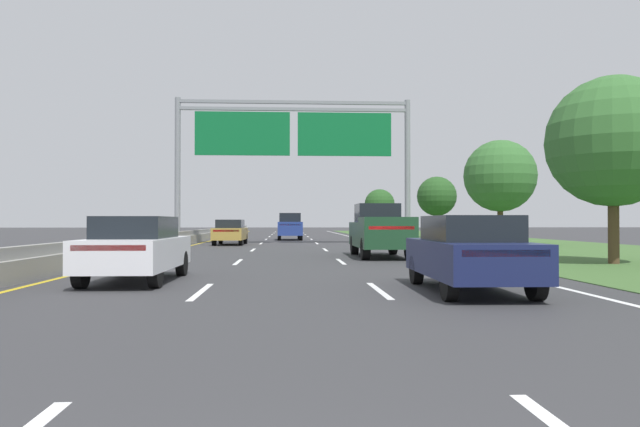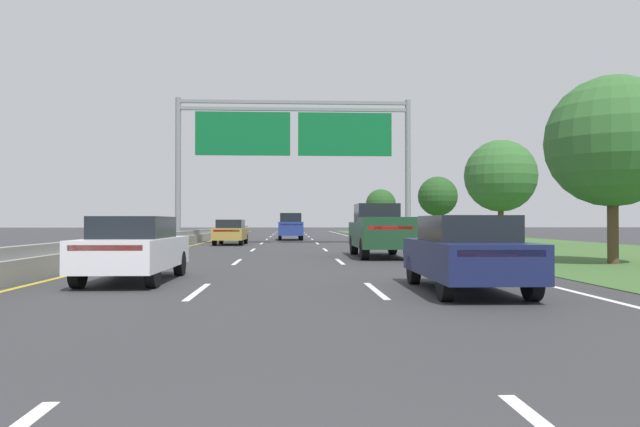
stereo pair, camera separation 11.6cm
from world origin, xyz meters
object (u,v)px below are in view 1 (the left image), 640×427
Objects in this scene: pickup_truck_darkgreen at (380,231)px; car_white_left_lane_sedan at (137,248)px; roadside_tree_mid at (500,176)px; roadside_tree_distant at (380,204)px; car_navy_right_lane_sedan at (469,252)px; car_gold_left_lane_sedan at (230,232)px; overhead_sign_gantry at (294,140)px; car_blue_centre_lane_suv at (290,226)px; roadside_tree_far at (437,196)px; roadside_tree_near at (613,142)px.

pickup_truck_darkgreen is 1.22× the size of car_white_left_lane_sedan.
roadside_tree_mid is 32.28m from roadside_tree_distant.
car_navy_right_lane_sedan is 26.28m from car_gold_left_lane_sedan.
overhead_sign_gantry is 3.18× the size of car_blue_centre_lane_suv.
roadside_tree_far is (13.17, 5.37, 2.60)m from car_blue_centre_lane_suv.
car_gold_left_lane_sedan is 0.84× the size of roadside_tree_distant.
car_navy_right_lane_sedan and car_white_left_lane_sedan have the same top height.
roadside_tree_far is at bearing 86.07° from roadside_tree_near.
roadside_tree_far is (9.52, 28.12, 2.63)m from pickup_truck_darkgreen.
overhead_sign_gantry is 2.35× the size of roadside_tree_near.
overhead_sign_gantry is 33.03m from roadside_tree_distant.
car_white_left_lane_sedan is 0.81× the size of roadside_tree_far.
roadside_tree_distant reaches higher than car_navy_right_lane_sedan.
roadside_tree_mid reaches higher than car_blue_centre_lane_suv.
pickup_truck_darkgreen is at bearing -171.90° from car_blue_centre_lane_suv.
roadside_tree_near reaches higher than roadside_tree_distant.
car_blue_centre_lane_suv is (-3.63, 34.78, 0.28)m from car_navy_right_lane_sedan.
car_gold_left_lane_sedan is at bearing 0.50° from car_white_left_lane_sedan.
roadside_tree_distant is at bearing 98.70° from roadside_tree_far.
car_navy_right_lane_sedan is 0.84× the size of roadside_tree_distant.
roadside_tree_mid is (9.67, 24.69, 3.52)m from car_navy_right_lane_sedan.
roadside_tree_distant is at bearing 71.61° from overhead_sign_gantry.
roadside_tree_far is at bearing -18.68° from pickup_truck_darkgreen.
pickup_truck_darkgreen is 0.82× the size of roadside_tree_mid.
roadside_tree_far reaches higher than car_navy_right_lane_sedan.
pickup_truck_darkgreen is at bearing -127.33° from roadside_tree_mid.
roadside_tree_distant is (10.61, 22.07, 2.38)m from car_blue_centre_lane_suv.
car_gold_left_lane_sedan is at bearing -174.01° from overhead_sign_gantry.
roadside_tree_near is 1.17× the size of roadside_tree_far.
roadside_tree_far reaches higher than pickup_truck_darkgreen.
car_blue_centre_lane_suv is 17.01m from roadside_tree_mid.
pickup_truck_darkgreen is 12.13m from car_white_left_lane_sedan.
car_navy_right_lane_sedan is 1.00× the size of car_gold_left_lane_sedan.
car_white_left_lane_sedan is 0.67× the size of roadside_tree_mid.
roadside_tree_distant is (10.38, 31.20, -3.16)m from overhead_sign_gantry.
overhead_sign_gantry is 2.27× the size of roadside_tree_mid.
roadside_tree_far is at bearing -23.59° from car_white_left_lane_sedan.
roadside_tree_mid reaches higher than pickup_truck_darkgreen.
car_white_left_lane_sedan is at bearing -99.81° from overhead_sign_gantry.
roadside_tree_distant is (14.35, 31.62, 2.66)m from car_gold_left_lane_sedan.
pickup_truck_darkgreen is 9.14m from roadside_tree_near.
roadside_tree_near is at bearing -89.65° from roadside_tree_distant.
overhead_sign_gantry is 21.26m from roadside_tree_near.
car_white_left_lane_sedan is 0.69× the size of roadside_tree_near.
car_white_left_lane_sedan is (-0.04, -22.79, 0.00)m from car_gold_left_lane_sedan.
overhead_sign_gantry is at bearing -9.21° from car_white_left_lane_sedan.
car_navy_right_lane_sedan is 34.97m from car_blue_centre_lane_suv.
car_white_left_lane_sedan is at bearing 72.79° from car_navy_right_lane_sedan.
pickup_truck_darkgreen is at bearing -37.12° from car_white_left_lane_sedan.
car_white_left_lane_sedan is (-7.41, 2.43, 0.00)m from car_navy_right_lane_sedan.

